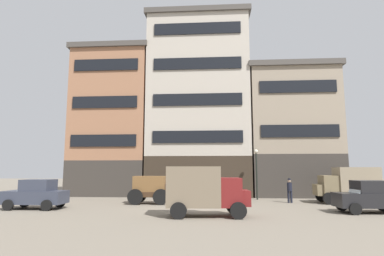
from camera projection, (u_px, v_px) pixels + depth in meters
name	position (u px, v px, depth m)	size (l,w,h in m)	color
ground_plane	(197.00, 209.00, 19.41)	(120.00, 120.00, 0.00)	slate
building_far_left	(116.00, 122.00, 31.84)	(7.75, 7.26, 14.50)	#38332D
building_center_left	(199.00, 105.00, 31.46)	(10.12, 7.26, 17.73)	#33281E
building_center_right	(290.00, 131.00, 30.48)	(8.51, 7.26, 12.27)	#38332D
cargo_wagon	(150.00, 188.00, 22.39)	(2.96, 1.62, 1.98)	#3D2819
draft_horse	(191.00, 186.00, 22.21)	(2.35, 0.67, 2.30)	#513823
delivery_truck_near	(348.00, 184.00, 22.69)	(4.43, 2.31, 2.62)	#7A6B4C
delivery_truck_far	(204.00, 189.00, 16.55)	(4.44, 2.35, 2.62)	maroon
sedan_dark	(36.00, 194.00, 19.52)	(3.72, 1.89, 1.83)	#333847
sedan_light	(369.00, 197.00, 17.73)	(3.75, 1.96, 1.83)	black
pedestrian_officer	(290.00, 189.00, 23.08)	(0.50, 0.50, 1.79)	black
streetlamp_curbside	(256.00, 167.00, 25.72)	(0.32, 0.32, 4.12)	black
fire_hydrant_curbside	(170.00, 194.00, 25.76)	(0.24, 0.24, 0.83)	maroon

